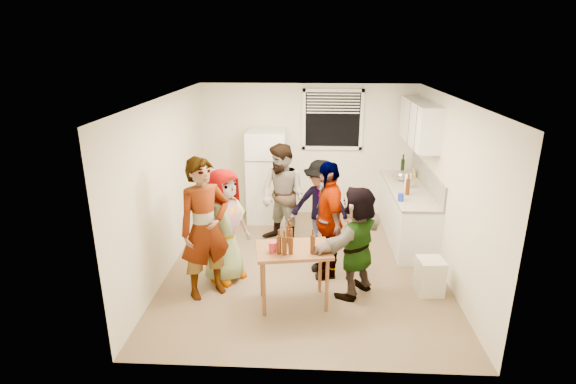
# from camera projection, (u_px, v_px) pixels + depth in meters

# --- Properties ---
(room) EXTENTS (4.00, 4.50, 2.50)m
(room) POSITION_uv_depth(u_px,v_px,m) (305.00, 266.00, 6.77)
(room) COLOR #EDE7CD
(room) RESTS_ON ground
(window) EXTENTS (1.12, 0.10, 1.06)m
(window) POSITION_uv_depth(u_px,v_px,m) (333.00, 120.00, 8.25)
(window) COLOR white
(window) RESTS_ON room
(refrigerator) EXTENTS (0.70, 0.70, 1.70)m
(refrigerator) POSITION_uv_depth(u_px,v_px,m) (267.00, 176.00, 8.32)
(refrigerator) COLOR white
(refrigerator) RESTS_ON ground
(counter_lower) EXTENTS (0.60, 2.20, 0.86)m
(counter_lower) POSITION_uv_depth(u_px,v_px,m) (406.00, 214.00, 7.64)
(counter_lower) COLOR white
(counter_lower) RESTS_ON ground
(countertop) EXTENTS (0.64, 2.22, 0.04)m
(countertop) POSITION_uv_depth(u_px,v_px,m) (408.00, 189.00, 7.50)
(countertop) COLOR beige
(countertop) RESTS_ON counter_lower
(backsplash) EXTENTS (0.03, 2.20, 0.36)m
(backsplash) POSITION_uv_depth(u_px,v_px,m) (427.00, 178.00, 7.42)
(backsplash) COLOR beige
(backsplash) RESTS_ON countertop
(upper_cabinets) EXTENTS (0.34, 1.60, 0.70)m
(upper_cabinets) POSITION_uv_depth(u_px,v_px,m) (420.00, 123.00, 7.34)
(upper_cabinets) COLOR white
(upper_cabinets) RESTS_ON room
(kettle) EXTENTS (0.26, 0.22, 0.21)m
(kettle) POSITION_uv_depth(u_px,v_px,m) (401.00, 181.00, 7.87)
(kettle) COLOR silver
(kettle) RESTS_ON countertop
(paper_towel) EXTENTS (0.11, 0.11, 0.24)m
(paper_towel) POSITION_uv_depth(u_px,v_px,m) (407.00, 188.00, 7.49)
(paper_towel) COLOR white
(paper_towel) RESTS_ON countertop
(wine_bottle) EXTENTS (0.07, 0.07, 0.27)m
(wine_bottle) POSITION_uv_depth(u_px,v_px,m) (402.00, 173.00, 8.29)
(wine_bottle) COLOR black
(wine_bottle) RESTS_ON countertop
(beer_bottle_counter) EXTENTS (0.07, 0.07, 0.26)m
(beer_bottle_counter) POSITION_uv_depth(u_px,v_px,m) (407.00, 195.00, 7.14)
(beer_bottle_counter) COLOR #47230C
(beer_bottle_counter) RESTS_ON countertop
(blue_cup) EXTENTS (0.09, 0.09, 0.12)m
(blue_cup) POSITION_uv_depth(u_px,v_px,m) (400.00, 201.00, 6.86)
(blue_cup) COLOR #1B30C1
(blue_cup) RESTS_ON countertop
(picture_frame) EXTENTS (0.02, 0.17, 0.15)m
(picture_frame) POSITION_uv_depth(u_px,v_px,m) (414.00, 173.00, 8.06)
(picture_frame) COLOR gold
(picture_frame) RESTS_ON countertop
(trash_bin) EXTENTS (0.36, 0.36, 0.49)m
(trash_bin) POSITION_uv_depth(u_px,v_px,m) (430.00, 276.00, 5.98)
(trash_bin) COLOR silver
(trash_bin) RESTS_ON ground
(serving_table) EXTENTS (1.01, 0.75, 0.78)m
(serving_table) POSITION_uv_depth(u_px,v_px,m) (293.00, 303.00, 5.82)
(serving_table) COLOR brown
(serving_table) RESTS_ON ground
(beer_bottle_table) EXTENTS (0.06, 0.06, 0.21)m
(beer_bottle_table) POSITION_uv_depth(u_px,v_px,m) (291.00, 254.00, 5.44)
(beer_bottle_table) COLOR #47230C
(beer_bottle_table) RESTS_ON serving_table
(red_cup) EXTENTS (0.10, 0.10, 0.13)m
(red_cup) POSITION_uv_depth(u_px,v_px,m) (273.00, 252.00, 5.48)
(red_cup) COLOR #BB2435
(red_cup) RESTS_ON serving_table
(guest_grey) EXTENTS (1.78, 1.58, 0.52)m
(guest_grey) POSITION_uv_depth(u_px,v_px,m) (227.00, 278.00, 6.43)
(guest_grey) COLOR gray
(guest_grey) RESTS_ON ground
(guest_stripe) EXTENTS (1.67, 1.92, 0.45)m
(guest_stripe) POSITION_uv_depth(u_px,v_px,m) (209.00, 293.00, 6.05)
(guest_stripe) COLOR #141933
(guest_stripe) RESTS_ON ground
(guest_back_left) EXTENTS (1.64, 1.86, 0.64)m
(guest_back_left) POSITION_uv_depth(u_px,v_px,m) (283.00, 243.00, 7.54)
(guest_back_left) COLOR brown
(guest_back_left) RESTS_ON ground
(guest_back_right) EXTENTS (1.21, 1.63, 0.55)m
(guest_back_right) POSITION_uv_depth(u_px,v_px,m) (319.00, 248.00, 7.38)
(guest_back_right) COLOR #3F3F43
(guest_back_right) RESTS_ON ground
(guest_black) EXTENTS (1.87, 1.34, 0.41)m
(guest_black) POSITION_uv_depth(u_px,v_px,m) (326.00, 273.00, 6.56)
(guest_black) COLOR black
(guest_black) RESTS_ON ground
(guest_orange) EXTENTS (2.05, 2.04, 0.45)m
(guest_orange) POSITION_uv_depth(u_px,v_px,m) (354.00, 293.00, 6.05)
(guest_orange) COLOR #BE7E3C
(guest_orange) RESTS_ON ground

